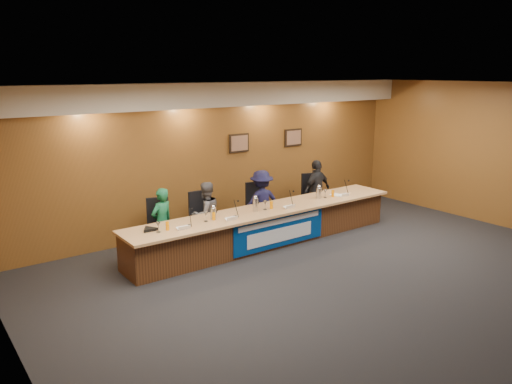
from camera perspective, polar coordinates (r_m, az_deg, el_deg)
floor at (r=8.60m, az=11.23°, el=-10.11°), size 10.00×10.00×0.00m
ceiling at (r=7.89m, az=12.32°, el=11.70°), size 10.00×8.00×0.04m
wall_back at (r=11.11m, az=-3.74°, el=4.18°), size 10.00×0.04×3.20m
wall_left at (r=5.62m, az=-25.24°, el=-6.72°), size 0.04×8.00×3.20m
soffit at (r=10.76m, az=-3.12°, el=11.11°), size 10.00×0.50×0.50m
dais_body at (r=10.13m, az=1.28°, el=-4.03°), size 6.00×0.80×0.70m
dais_top at (r=9.98m, az=1.47°, el=-2.04°), size 6.10×0.95×0.05m
banner at (r=9.81m, az=2.77°, el=-4.45°), size 2.20×0.02×0.65m
banner_text_upper at (r=9.74m, az=2.83°, el=-3.35°), size 2.00×0.01×0.10m
banner_text_lower at (r=9.82m, az=2.81°, el=-4.91°), size 1.60×0.01×0.28m
wall_photo_left at (r=11.26m, az=-1.95°, el=5.62°), size 0.52×0.04×0.42m
wall_photo_right at (r=12.23m, az=4.28°, el=6.23°), size 0.52×0.04×0.42m
panelist_a at (r=9.53m, az=-10.69°, el=-3.44°), size 0.56×0.45×1.33m
panelist_b at (r=9.96m, az=-5.74°, el=-2.56°), size 0.68×0.55×1.31m
panelist_c at (r=10.69m, az=0.63°, el=-1.16°), size 0.97×0.67×1.38m
panelist_d at (r=11.69m, az=6.94°, el=0.19°), size 0.88×0.45×1.44m
office_chair_a at (r=9.67m, az=-10.90°, el=-4.33°), size 0.60×0.60×0.08m
office_chair_b at (r=10.09m, az=-6.01°, el=-3.39°), size 0.51×0.51×0.08m
office_chair_c at (r=10.82m, az=0.31°, el=-2.13°), size 0.57×0.57×0.08m
office_chair_d at (r=11.82m, az=6.58°, el=-0.86°), size 0.60×0.60×0.08m
nameplate_a at (r=8.74m, az=-8.19°, el=-4.02°), size 0.24×0.08×0.10m
microphone_a at (r=8.96m, az=-7.62°, el=-3.78°), size 0.07×0.07×0.02m
juice_glass_a at (r=8.75m, az=-10.09°, el=-3.85°), size 0.06×0.06×0.15m
water_glass_a at (r=8.66m, az=-11.10°, el=-3.99°), size 0.08×0.08×0.18m
nameplate_b at (r=9.19m, az=-2.71°, el=-2.99°), size 0.24×0.08×0.10m
microphone_b at (r=9.42m, az=-2.39°, el=-2.80°), size 0.07×0.07×0.02m
juice_glass_b at (r=9.23m, az=-4.85°, el=-2.76°), size 0.06×0.06×0.15m
water_glass_b at (r=9.15m, az=-5.74°, el=-2.84°), size 0.08×0.08×0.18m
nameplate_c at (r=9.99m, az=3.96°, el=-1.64°), size 0.24×0.08×0.10m
microphone_c at (r=10.17m, az=3.91°, el=-1.56°), size 0.07×0.07×0.02m
juice_glass_c at (r=9.95m, az=1.77°, el=-1.50°), size 0.06×0.06×0.15m
water_glass_c at (r=9.87m, az=1.05°, el=-1.53°), size 0.08×0.08×0.18m
nameplate_d at (r=11.08m, az=10.18°, el=-0.29°), size 0.24×0.08×0.10m
microphone_d at (r=11.29m, az=10.12°, el=-0.21°), size 0.07×0.07×0.02m
juice_glass_d at (r=11.00m, az=8.77°, el=-0.18°), size 0.06×0.06×0.15m
water_glass_d at (r=10.91m, az=7.92°, el=-0.18°), size 0.08×0.08×0.18m
carafe_left at (r=9.26m, az=-4.90°, el=-2.48°), size 0.11×0.11×0.22m
carafe_mid at (r=9.74m, az=-0.07°, el=-1.48°), size 0.11×0.11×0.26m
carafe_right at (r=10.84m, az=7.19°, el=-0.13°), size 0.12×0.12×0.22m
speakerphone at (r=8.80m, az=-12.10°, el=-4.19°), size 0.32×0.32×0.05m
paper_stack at (r=11.19m, az=9.29°, el=-0.33°), size 0.26×0.33×0.01m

